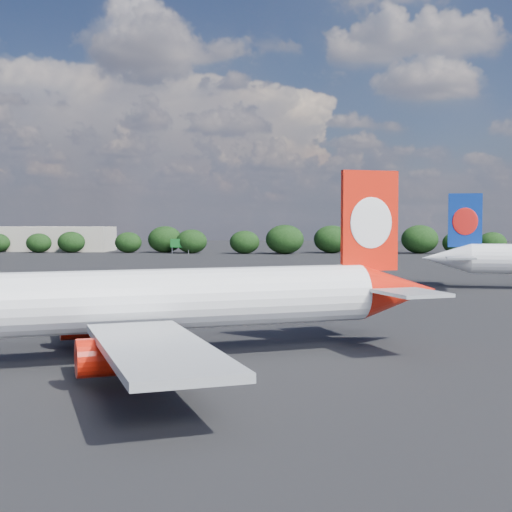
{
  "coord_description": "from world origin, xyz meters",
  "views": [
    {
      "loc": [
        19.33,
        -37.85,
        10.62
      ],
      "look_at": [
        16.0,
        12.0,
        8.0
      ],
      "focal_mm": 50.0,
      "sensor_mm": 36.0,
      "label": 1
    }
  ],
  "objects": [
    {
      "name": "highway_sign",
      "position": [
        -18.0,
        176.0,
        3.13
      ],
      "size": [
        6.0,
        0.3,
        4.5
      ],
      "color": "#125C1F",
      "rests_on": "ground"
    },
    {
      "name": "ground",
      "position": [
        0.0,
        60.0,
        0.0
      ],
      "size": [
        500.0,
        500.0,
        0.0
      ],
      "primitive_type": "plane",
      "color": "black",
      "rests_on": "ground"
    },
    {
      "name": "horizon_treeline",
      "position": [
        14.47,
        180.36,
        3.82
      ],
      "size": [
        203.38,
        16.27,
        8.83
      ],
      "color": "black",
      "rests_on": "ground"
    },
    {
      "name": "qantas_airliner",
      "position": [
        9.31,
        14.77,
        4.44
      ],
      "size": [
        42.73,
        41.15,
        14.57
      ],
      "color": "white",
      "rests_on": "ground"
    },
    {
      "name": "terminal_building",
      "position": [
        -65.0,
        192.0,
        4.0
      ],
      "size": [
        42.0,
        16.0,
        8.0
      ],
      "color": "#A59C8E",
      "rests_on": "ground"
    },
    {
      "name": "billboard_yellow",
      "position": [
        12.0,
        182.0,
        3.87
      ],
      "size": [
        5.0,
        0.3,
        5.5
      ],
      "color": "gold",
      "rests_on": "ground"
    }
  ]
}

